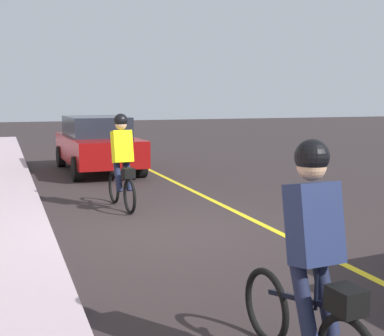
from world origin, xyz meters
name	(u,v)px	position (x,y,z in m)	size (l,w,h in m)	color
ground_plane	(170,232)	(0.00, 0.00, 0.00)	(80.00, 80.00, 0.00)	#2D2525
lane_line_centre	(260,223)	(0.00, -1.60, 0.00)	(36.00, 0.12, 0.01)	yellow
cyclist_lead	(122,162)	(1.93, 0.33, 0.91)	(1.71, 0.38, 1.83)	black
cyclist_follow	(311,261)	(-4.46, 0.31, 0.91)	(1.71, 0.38, 1.83)	black
parked_sedan_rear	(97,143)	(7.19, -0.11, 0.82)	(4.45, 2.02, 1.58)	maroon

